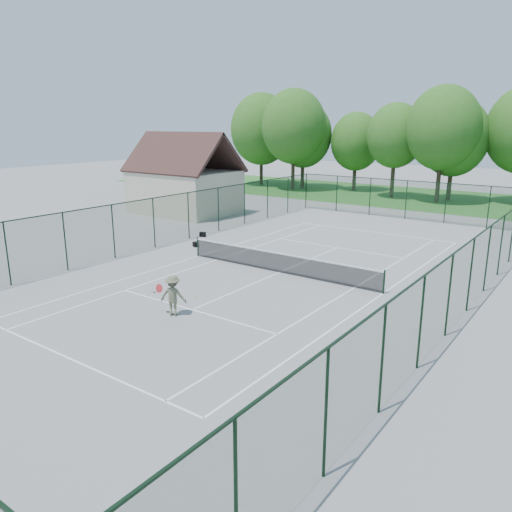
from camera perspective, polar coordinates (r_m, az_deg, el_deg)
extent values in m
plane|color=gray|center=(25.18, 2.67, -1.91)|extent=(140.00, 140.00, 0.00)
cube|color=#2F7028|center=(52.40, 21.08, 5.96)|extent=(80.00, 16.00, 0.01)
cube|color=white|center=(35.43, 13.28, 2.67)|extent=(10.97, 0.08, 0.01)
cube|color=white|center=(17.18, -20.09, -11.14)|extent=(10.97, 0.08, 0.01)
cube|color=white|center=(30.55, 9.27, 0.95)|extent=(8.23, 0.08, 0.01)
cube|color=white|center=(20.40, -7.30, -6.11)|extent=(8.23, 0.08, 0.01)
cube|color=white|center=(22.80, 14.30, -4.18)|extent=(0.08, 23.77, 0.01)
cube|color=white|center=(28.43, -6.61, -0.01)|extent=(0.08, 23.77, 0.01)
cube|color=white|center=(23.29, 11.18, -3.58)|extent=(0.08, 23.77, 0.01)
cube|color=white|center=(27.55, -4.51, -0.44)|extent=(0.08, 23.77, 0.01)
cube|color=white|center=(25.18, 2.67, -1.90)|extent=(0.08, 12.80, 0.01)
cylinder|color=black|center=(28.30, -6.67, 1.06)|extent=(0.08, 0.08, 1.10)
cylinder|color=black|center=(22.62, 14.43, -2.88)|extent=(0.08, 0.08, 1.10)
cube|color=black|center=(25.04, 2.68, -0.81)|extent=(11.00, 0.02, 0.96)
cube|color=white|center=(24.91, 2.70, 0.30)|extent=(11.00, 0.05, 0.07)
cube|color=#183D1F|center=(40.81, 16.78, 6.16)|extent=(18.00, 0.02, 3.00)
cube|color=#183D1F|center=(21.42, 23.30, -2.00)|extent=(0.02, 36.00, 3.00)
cube|color=#183D1F|center=(30.53, -11.60, 3.70)|extent=(0.02, 36.00, 3.00)
cube|color=black|center=(40.62, 16.94, 8.25)|extent=(18.00, 0.05, 0.05)
cube|color=black|center=(21.06, 23.72, 1.91)|extent=(0.05, 36.00, 0.05)
cube|color=black|center=(30.28, -11.74, 6.49)|extent=(0.05, 36.00, 0.05)
cube|color=beige|center=(42.33, -8.13, 7.28)|extent=(8.00, 6.00, 3.50)
cube|color=#412823|center=(43.12, -6.89, 11.80)|extent=(8.60, 3.27, 3.27)
cube|color=#412823|center=(40.97, -9.78, 11.53)|extent=(8.60, 3.27, 3.27)
cylinder|color=#3D2B20|center=(58.53, 5.34, 9.80)|extent=(0.40, 0.40, 4.20)
ellipsoid|color=#346C22|center=(58.31, 5.43, 13.62)|extent=(6.40, 6.40, 7.40)
cylinder|color=#3D2B20|center=(52.15, 21.29, 8.23)|extent=(0.40, 0.40, 4.20)
ellipsoid|color=#346C22|center=(51.90, 21.71, 12.50)|extent=(6.40, 6.40, 7.40)
cube|color=black|center=(33.25, -6.11, 2.47)|extent=(0.42, 0.29, 0.31)
cube|color=black|center=(30.58, -6.93, 1.33)|extent=(0.44, 0.36, 0.30)
imported|color=#606348|center=(19.71, -9.45, -4.47)|extent=(1.20, 0.98, 1.62)
sphere|color=#BCEA27|center=(19.39, -6.78, -4.60)|extent=(0.07, 0.07, 0.07)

